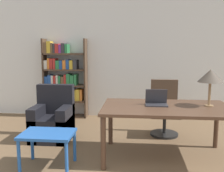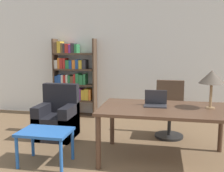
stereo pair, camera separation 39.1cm
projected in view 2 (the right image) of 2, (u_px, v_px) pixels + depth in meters
wall_back at (144, 58)px, 5.81m from camera, size 8.00×0.06×2.70m
desk at (165, 113)px, 3.62m from camera, size 1.79×1.04×0.75m
laptop at (156, 103)px, 3.70m from camera, size 0.31×0.22×0.23m
table_lamp at (212, 78)px, 3.51m from camera, size 0.35×0.35×0.52m
office_chair at (170, 111)px, 4.66m from camera, size 0.51×0.51×0.99m
side_table_blue at (45, 135)px, 3.52m from camera, size 0.68×0.49×0.47m
armchair at (57, 120)px, 4.62m from camera, size 0.64×0.65×0.93m
bookshelf at (72, 80)px, 6.01m from camera, size 0.97×0.28×1.77m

